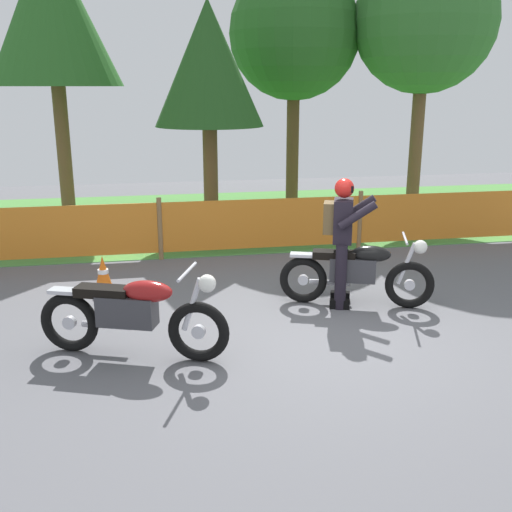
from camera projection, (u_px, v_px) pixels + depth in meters
name	position (u px, v px, depth m)	size (l,w,h in m)	color
ground	(321.00, 335.00, 7.01)	(24.00, 24.00, 0.02)	#5B5B60
grass_verge	(236.00, 217.00, 13.28)	(24.00, 6.22, 0.01)	#4C8C3D
barrier_fence	(263.00, 224.00, 10.19)	(10.55, 0.08, 1.05)	olive
tree_leftmost	(52.00, 11.00, 11.34)	(2.55, 2.55, 5.64)	brown
tree_near_left	(208.00, 65.00, 10.91)	(2.04, 2.04, 4.35)	brown
tree_near_right	(294.00, 34.00, 12.86)	(2.85, 2.85, 5.35)	brown
tree_rightmost	(425.00, 22.00, 12.31)	(2.96, 2.96, 5.60)	brown
motorcycle_lead	(357.00, 272.00, 7.81)	(1.94, 0.87, 0.96)	black
motorcycle_trailing	(133.00, 314.00, 6.31)	(2.02, 0.94, 1.00)	black
rider_lead	(342.00, 235.00, 7.71)	(0.77, 0.67, 1.69)	black
traffic_cone	(103.00, 274.00, 8.37)	(0.32, 0.32, 0.53)	black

